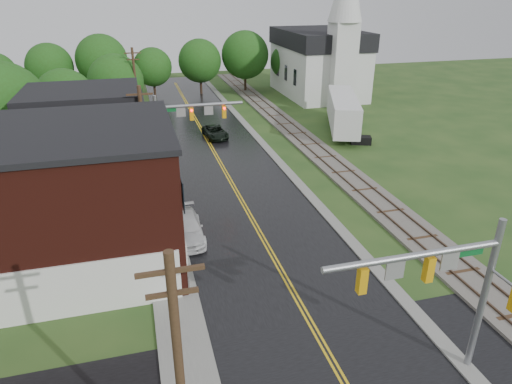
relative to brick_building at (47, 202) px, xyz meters
name	(u,v)px	position (x,y,z in m)	size (l,w,h in m)	color
main_road	(219,161)	(12.48, 15.00, -4.15)	(10.00, 90.00, 0.02)	black
curb_right	(260,141)	(17.88, 20.00, -4.15)	(0.80, 70.00, 0.12)	gray
sidewalk_left	(156,189)	(6.28, 10.00, -4.15)	(2.40, 50.00, 0.12)	gray
brick_building	(47,202)	(0.00, 0.00, 0.00)	(14.30, 10.30, 8.30)	#45160E
yellow_house	(90,153)	(1.48, 11.00, -0.95)	(8.00, 7.00, 6.40)	tan
darkred_building	(108,132)	(2.48, 20.00, -1.95)	(7.00, 6.00, 4.40)	#3F0F0C
church	(322,56)	(32.48, 38.74, 1.68)	(10.40, 18.40, 20.00)	silver
railroad	(300,137)	(22.48, 20.00, -4.05)	(3.20, 80.00, 0.30)	#59544C
traffic_signal_near	(444,278)	(15.96, -13.00, 0.82)	(7.34, 0.30, 7.20)	gray
traffic_signal_far	(183,121)	(9.01, 12.00, 0.82)	(7.34, 0.43, 7.20)	gray
utility_pole_a	(180,377)	(5.68, -15.00, 0.57)	(1.80, 0.28, 9.00)	#382616
utility_pole_b	(145,146)	(5.68, 7.00, 0.57)	(1.80, 0.28, 9.00)	#382616
utility_pole_c	(136,86)	(5.68, 29.00, 0.57)	(1.80, 0.28, 9.00)	#382616
tree_left_b	(4,109)	(-5.36, 16.90, 1.57)	(7.60, 7.60, 9.69)	black
tree_left_c	(67,100)	(-1.36, 24.90, 0.36)	(6.00, 6.00, 7.65)	black
tree_left_e	(117,83)	(3.64, 30.90, 0.66)	(6.40, 6.40, 8.16)	black
suv_dark	(215,132)	(13.47, 22.31, -3.51)	(2.12, 4.59, 1.27)	black
pickup_white	(186,228)	(7.68, 1.33, -3.42)	(2.05, 5.04, 1.46)	silver
semi_trailer	(343,111)	(27.88, 20.99, -1.79)	(7.05, 12.92, 3.99)	black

